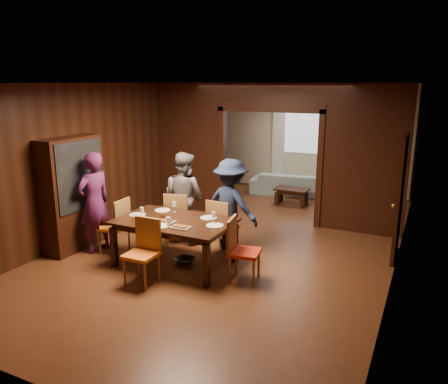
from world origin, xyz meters
The scene contains 32 objects.
floor centered at (0.00, 0.00, 0.00)m, with size 9.00×9.00×0.00m, color #562E18.
ceiling centered at (0.00, 0.00, 2.90)m, with size 5.50×9.00×0.02m, color silver.
room_walls centered at (0.00, 1.89, 1.51)m, with size 5.52×9.01×2.90m.
person_purple centered at (-2.09, -1.46, 0.88)m, with size 0.64×0.42×1.77m, color #4F1B4B.
person_grey centered at (-0.96, -0.34, 0.85)m, with size 0.82×0.64×1.69m, color slate.
person_navy centered at (0.02, -0.37, 0.82)m, with size 1.06×0.61×1.64m, color #1B2644.
sofa centered at (-0.23, 3.85, 0.29)m, with size 2.00×0.78×0.59m, color #94B5C2.
serving_bowl centered at (-0.40, -1.26, 0.80)m, with size 0.33×0.33×0.08m, color black.
dining_table centered at (-0.52, -1.37, 0.38)m, with size 1.85×1.15×0.76m, color black.
coffee_table centered at (0.11, 2.95, 0.20)m, with size 0.80×0.50×0.40m, color black.
chair_left centered at (-1.77, -1.37, 0.48)m, with size 0.44×0.44×0.97m, color orange, non-canonical shape.
chair_right centered at (0.74, -1.44, 0.48)m, with size 0.44×0.44×0.97m, color red, non-canonical shape.
chair_far_l centered at (-0.99, -0.46, 0.48)m, with size 0.44×0.44×0.97m, color orange, non-canonical shape.
chair_far_r centered at (-0.04, -0.56, 0.48)m, with size 0.44×0.44×0.97m, color orange, non-canonical shape.
chair_near centered at (-0.59, -2.19, 0.48)m, with size 0.44×0.44×0.97m, color orange, non-canonical shape.
hutch centered at (-2.53, -1.50, 1.00)m, with size 0.40×1.20×2.00m, color black.
door_right centered at (2.70, 0.50, 1.05)m, with size 0.06×0.90×2.10m, color black.
window_far centered at (0.00, 4.44, 1.70)m, with size 1.20×0.03×1.30m, color silver.
curtain_left centered at (-0.75, 4.40, 1.25)m, with size 0.35×0.06×2.40m, color white.
curtain_right centered at (0.75, 4.40, 1.25)m, with size 0.35×0.06×2.40m, color white.
plate_left centered at (-1.21, -1.41, 0.77)m, with size 0.27×0.27×0.01m, color silver.
plate_far_l centered at (-0.98, -1.01, 0.77)m, with size 0.27×0.27×0.01m, color white.
plate_far_r centered at (-0.07, -1.04, 0.77)m, with size 0.27×0.27×0.01m, color silver.
plate_right centered at (0.20, -1.35, 0.77)m, with size 0.27×0.27×0.01m, color white.
plate_near centered at (-0.54, -1.73, 0.77)m, with size 0.27×0.27×0.01m, color white.
platter_a centered at (-0.59, -1.52, 0.78)m, with size 0.30×0.20×0.04m, color gray.
platter_b centered at (-0.23, -1.66, 0.78)m, with size 0.30×0.20×0.04m, color gray.
wineglass_left centered at (-1.05, -1.51, 0.85)m, with size 0.08×0.08×0.18m, color white, non-canonical shape.
wineglass_far centered at (-0.76, -0.99, 0.85)m, with size 0.08×0.08×0.18m, color silver, non-canonical shape.
wineglass_right centered at (0.12, -1.23, 0.85)m, with size 0.08×0.08×0.18m, color white, non-canonical shape.
tumbler centered at (-0.44, -1.66, 0.83)m, with size 0.07×0.07×0.14m, color silver.
condiment_jar centered at (-0.69, -1.43, 0.82)m, with size 0.08×0.08×0.11m, color #492411, non-canonical shape.
Camera 1 is at (3.11, -7.04, 2.92)m, focal length 35.00 mm.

